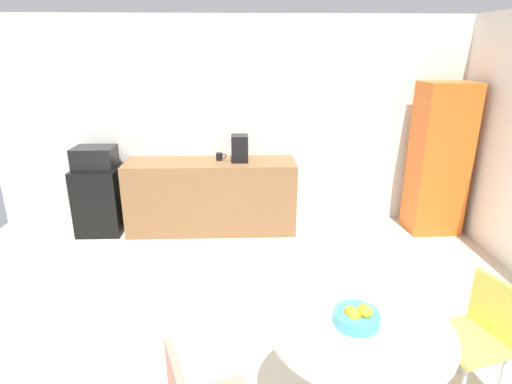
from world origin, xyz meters
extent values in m
plane|color=beige|center=(0.00, 0.00, 0.00)|extent=(6.00, 6.00, 0.00)
cube|color=white|center=(0.00, 3.00, 1.30)|extent=(6.00, 0.10, 2.60)
cube|color=brown|center=(-0.25, 2.65, 0.45)|extent=(2.09, 0.60, 0.90)
cube|color=black|center=(-1.64, 2.65, 0.42)|extent=(0.54, 0.54, 0.83)
cube|color=black|center=(-1.64, 2.65, 0.96)|extent=(0.48, 0.38, 0.26)
cube|color=orange|center=(2.55, 2.55, 0.92)|extent=(0.60, 0.50, 1.85)
cylinder|color=silver|center=(0.78, -0.39, 0.39)|extent=(0.08, 0.08, 0.73)
cylinder|color=white|center=(0.78, -0.39, 0.74)|extent=(1.02, 1.02, 0.03)
cylinder|color=silver|center=(1.38, -0.04, 0.21)|extent=(0.02, 0.02, 0.42)
cylinder|color=silver|center=(1.77, -0.25, 0.21)|extent=(0.02, 0.02, 0.42)
cylinder|color=silver|center=(1.68, 0.05, 0.21)|extent=(0.02, 0.02, 0.42)
cube|color=#D8CC4C|center=(1.57, -0.15, 0.44)|extent=(0.52, 0.52, 0.03)
cube|color=#D8CC4C|center=(1.76, -0.09, 0.64)|extent=(0.15, 0.37, 0.38)
cylinder|color=teal|center=(0.76, -0.38, 0.79)|extent=(0.26, 0.26, 0.07)
sphere|color=yellow|center=(0.74, -0.41, 0.83)|extent=(0.07, 0.07, 0.07)
sphere|color=yellow|center=(0.81, -0.37, 0.83)|extent=(0.07, 0.07, 0.07)
sphere|color=orange|center=(0.73, -0.38, 0.83)|extent=(0.07, 0.07, 0.07)
sphere|color=yellow|center=(0.80, -0.36, 0.83)|extent=(0.07, 0.07, 0.07)
sphere|color=yellow|center=(0.80, -0.41, 0.85)|extent=(0.07, 0.07, 0.07)
cylinder|color=black|center=(-0.14, 2.70, 0.95)|extent=(0.08, 0.08, 0.09)
torus|color=black|center=(-0.08, 2.70, 0.95)|extent=(0.06, 0.01, 0.06)
cube|color=black|center=(0.12, 2.65, 1.06)|extent=(0.20, 0.24, 0.32)
camera|label=1|loc=(0.13, -2.31, 2.20)|focal=29.23mm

